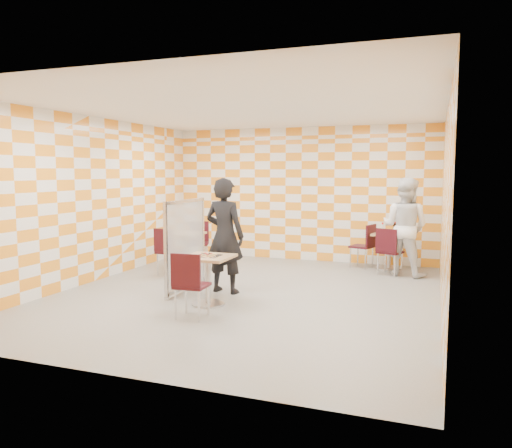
{
  "coord_description": "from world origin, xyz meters",
  "views": [
    {
      "loc": [
        2.88,
        -7.48,
        2.01
      ],
      "look_at": [
        0.1,
        0.2,
        1.15
      ],
      "focal_mm": 35.0,
      "sensor_mm": 36.0,
      "label": 1
    }
  ],
  "objects_px": {
    "main_table": "(208,272)",
    "chair_main_front": "(189,280)",
    "sport_bottle": "(383,228)",
    "empty_table": "(185,244)",
    "chair_empty_near": "(167,248)",
    "man_dark": "(225,236)",
    "soda_bottle": "(395,228)",
    "second_table": "(389,245)",
    "chair_second_side": "(366,242)",
    "partition": "(186,245)",
    "man_white": "(405,227)",
    "chair_empty_far": "(199,239)",
    "chair_second_front": "(388,248)"
  },
  "relations": [
    {
      "from": "chair_empty_far",
      "to": "man_dark",
      "type": "height_order",
      "value": "man_dark"
    },
    {
      "from": "sport_bottle",
      "to": "chair_main_front",
      "type": "bearing_deg",
      "value": -113.47
    },
    {
      "from": "chair_second_front",
      "to": "soda_bottle",
      "type": "relative_size",
      "value": 4.02
    },
    {
      "from": "sport_bottle",
      "to": "main_table",
      "type": "bearing_deg",
      "value": -118.48
    },
    {
      "from": "second_table",
      "to": "man_dark",
      "type": "height_order",
      "value": "man_dark"
    },
    {
      "from": "second_table",
      "to": "chair_second_side",
      "type": "xyz_separation_m",
      "value": [
        -0.46,
        -0.11,
        0.04
      ]
    },
    {
      "from": "chair_second_front",
      "to": "sport_bottle",
      "type": "height_order",
      "value": "sport_bottle"
    },
    {
      "from": "chair_main_front",
      "to": "man_dark",
      "type": "xyz_separation_m",
      "value": [
        -0.17,
        1.6,
        0.41
      ]
    },
    {
      "from": "chair_second_side",
      "to": "sport_bottle",
      "type": "xyz_separation_m",
      "value": [
        0.3,
        0.26,
        0.29
      ]
    },
    {
      "from": "empty_table",
      "to": "soda_bottle",
      "type": "bearing_deg",
      "value": 20.32
    },
    {
      "from": "chair_second_side",
      "to": "empty_table",
      "type": "bearing_deg",
      "value": -159.7
    },
    {
      "from": "main_table",
      "to": "chair_main_front",
      "type": "height_order",
      "value": "chair_main_front"
    },
    {
      "from": "partition",
      "to": "sport_bottle",
      "type": "distance_m",
      "value": 4.4
    },
    {
      "from": "chair_second_front",
      "to": "man_dark",
      "type": "height_order",
      "value": "man_dark"
    },
    {
      "from": "main_table",
      "to": "chair_main_front",
      "type": "xyz_separation_m",
      "value": [
        0.09,
        -0.78,
        0.04
      ]
    },
    {
      "from": "partition",
      "to": "soda_bottle",
      "type": "distance_m",
      "value": 4.52
    },
    {
      "from": "partition",
      "to": "chair_second_front",
      "type": "bearing_deg",
      "value": 38.42
    },
    {
      "from": "sport_bottle",
      "to": "soda_bottle",
      "type": "relative_size",
      "value": 0.87
    },
    {
      "from": "second_table",
      "to": "man_white",
      "type": "xyz_separation_m",
      "value": [
        0.33,
        -0.56,
        0.44
      ]
    },
    {
      "from": "second_table",
      "to": "chair_second_front",
      "type": "height_order",
      "value": "chair_second_front"
    },
    {
      "from": "main_table",
      "to": "chair_main_front",
      "type": "relative_size",
      "value": 0.81
    },
    {
      "from": "soda_bottle",
      "to": "man_white",
      "type": "bearing_deg",
      "value": -70.11
    },
    {
      "from": "chair_second_front",
      "to": "soda_bottle",
      "type": "height_order",
      "value": "soda_bottle"
    },
    {
      "from": "empty_table",
      "to": "chair_empty_far",
      "type": "bearing_deg",
      "value": 87.41
    },
    {
      "from": "partition",
      "to": "man_dark",
      "type": "height_order",
      "value": "man_dark"
    },
    {
      "from": "main_table",
      "to": "chair_empty_far",
      "type": "bearing_deg",
      "value": 118.7
    },
    {
      "from": "chair_second_front",
      "to": "man_white",
      "type": "bearing_deg",
      "value": 28.13
    },
    {
      "from": "partition",
      "to": "man_white",
      "type": "height_order",
      "value": "man_white"
    },
    {
      "from": "chair_empty_near",
      "to": "man_white",
      "type": "relative_size",
      "value": 0.49
    },
    {
      "from": "main_table",
      "to": "partition",
      "type": "height_order",
      "value": "partition"
    },
    {
      "from": "sport_bottle",
      "to": "empty_table",
      "type": "bearing_deg",
      "value": -157.71
    },
    {
      "from": "main_table",
      "to": "chair_empty_near",
      "type": "xyz_separation_m",
      "value": [
        -1.67,
        1.68,
        0.04
      ]
    },
    {
      "from": "second_table",
      "to": "partition",
      "type": "relative_size",
      "value": 0.48
    },
    {
      "from": "main_table",
      "to": "man_dark",
      "type": "distance_m",
      "value": 0.93
    },
    {
      "from": "chair_empty_far",
      "to": "man_white",
      "type": "height_order",
      "value": "man_white"
    },
    {
      "from": "main_table",
      "to": "chair_second_side",
      "type": "relative_size",
      "value": 0.81
    },
    {
      "from": "man_white",
      "to": "main_table",
      "type": "bearing_deg",
      "value": 70.54
    },
    {
      "from": "empty_table",
      "to": "partition",
      "type": "bearing_deg",
      "value": -61.46
    },
    {
      "from": "partition",
      "to": "chair_empty_far",
      "type": "bearing_deg",
      "value": 111.48
    },
    {
      "from": "chair_empty_far",
      "to": "man_dark",
      "type": "xyz_separation_m",
      "value": [
        1.57,
        -2.19,
        0.41
      ]
    },
    {
      "from": "chair_empty_far",
      "to": "sport_bottle",
      "type": "bearing_deg",
      "value": 14.36
    },
    {
      "from": "main_table",
      "to": "empty_table",
      "type": "height_order",
      "value": "same"
    },
    {
      "from": "chair_empty_near",
      "to": "partition",
      "type": "height_order",
      "value": "partition"
    },
    {
      "from": "chair_empty_near",
      "to": "man_dark",
      "type": "height_order",
      "value": "man_dark"
    },
    {
      "from": "man_dark",
      "to": "man_white",
      "type": "height_order",
      "value": "man_dark"
    },
    {
      "from": "chair_second_side",
      "to": "man_white",
      "type": "height_order",
      "value": "man_white"
    },
    {
      "from": "chair_main_front",
      "to": "sport_bottle",
      "type": "distance_m",
      "value": 5.2
    },
    {
      "from": "second_table",
      "to": "chair_empty_near",
      "type": "height_order",
      "value": "chair_empty_near"
    },
    {
      "from": "main_table",
      "to": "chair_empty_far",
      "type": "height_order",
      "value": "chair_empty_far"
    },
    {
      "from": "sport_bottle",
      "to": "second_table",
      "type": "bearing_deg",
      "value": -44.15
    }
  ]
}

